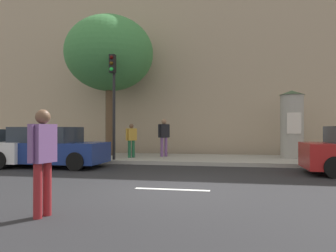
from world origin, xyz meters
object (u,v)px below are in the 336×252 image
traffic_light (113,89)px  pedestrian_in_light_jacket (131,138)px  pedestrian_with_bag (43,153)px  poster_column (292,124)px  street_tree (109,54)px  pedestrian_near_pole (164,134)px  parked_car_blue (50,148)px

traffic_light → pedestrian_in_light_jacket: 2.39m
traffic_light → pedestrian_with_bag: traffic_light is taller
poster_column → pedestrian_with_bag: size_ratio=1.68×
traffic_light → street_tree: bearing=115.0°
poster_column → pedestrian_near_pole: size_ratio=1.72×
pedestrian_in_light_jacket → parked_car_blue: size_ratio=0.37×
pedestrian_in_light_jacket → parked_car_blue: bearing=-129.3°
traffic_light → pedestrian_near_pole: size_ratio=2.51×
poster_column → parked_car_blue: size_ratio=0.73×
traffic_light → parked_car_blue: 3.42m
street_tree → parked_car_blue: (-0.87, -3.81, -4.33)m
pedestrian_with_bag → pedestrian_near_pole: bearing=90.2°
pedestrian_with_bag → pedestrian_near_pole: size_ratio=1.02×
pedestrian_near_pole → parked_car_blue: 5.14m
street_tree → pedestrian_in_light_jacket: street_tree is taller
parked_car_blue → traffic_light: bearing=41.4°
parked_car_blue → pedestrian_in_light_jacket: bearing=50.7°
traffic_light → parked_car_blue: size_ratio=1.06×
traffic_light → pedestrian_near_pole: traffic_light is taller
traffic_light → parked_car_blue: (-1.87, -1.65, -2.34)m
pedestrian_near_pole → traffic_light: bearing=-131.0°
pedestrian_with_bag → street_tree: bearing=105.2°
pedestrian_near_pole → pedestrian_in_light_jacket: 1.56m
parked_car_blue → poster_column: bearing=23.2°
traffic_light → pedestrian_with_bag: bearing=-77.6°
poster_column → pedestrian_in_light_jacket: bearing=-170.6°
street_tree → pedestrian_with_bag: bearing=-74.8°
poster_column → pedestrian_with_bag: poster_column is taller
pedestrian_near_pole → pedestrian_in_light_jacket: size_ratio=1.15×
poster_column → parked_car_blue: 10.13m
street_tree → pedestrian_near_pole: 4.75m
pedestrian_with_bag → parked_car_blue: size_ratio=0.43×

